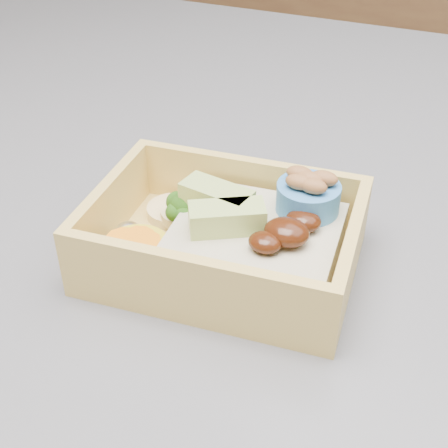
% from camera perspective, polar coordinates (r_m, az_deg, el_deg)
% --- Properties ---
extents(island, '(1.24, 0.84, 0.92)m').
position_cam_1_polar(island, '(0.91, -9.92, -18.30)').
color(island, brown).
rests_on(island, ground).
extents(bento_box, '(0.18, 0.14, 0.06)m').
position_cam_1_polar(bento_box, '(0.41, 0.78, -1.29)').
color(bento_box, '#D9B559').
rests_on(bento_box, island).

